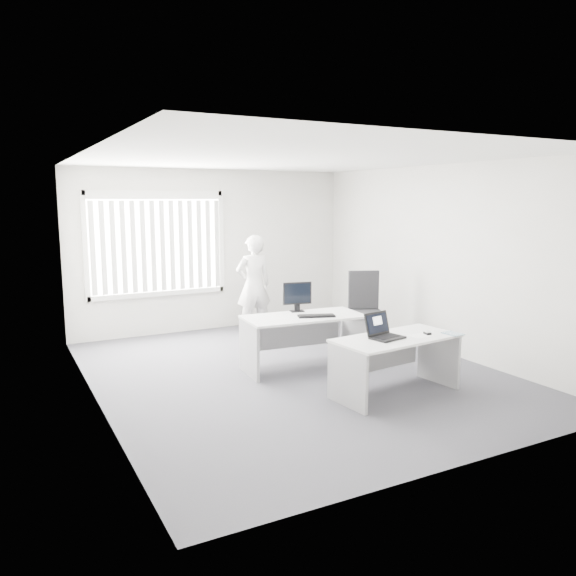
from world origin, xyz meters
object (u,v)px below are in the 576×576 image
office_chair (365,323)px  person (254,285)px  monitor (297,297)px  laptop (388,326)px  desk_near (396,353)px  desk_far (304,331)px

office_chair → person: size_ratio=0.69×
person → monitor: size_ratio=4.10×
laptop → monitor: monitor is taller
desk_near → monitor: monitor is taller
laptop → person: bearing=79.9°
desk_far → monitor: monitor is taller
monitor → desk_far: bearing=-90.6°
desk_near → person: person is taller
desk_near → laptop: laptop is taller
desk_near → monitor: size_ratio=3.82×
office_chair → laptop: (-1.17, -2.05, 0.48)m
laptop → office_chair: bearing=48.8°
desk_near → office_chair: (1.02, 2.02, -0.14)m
desk_far → person: bearing=88.6°
desk_far → person: size_ratio=0.98×
desk_near → office_chair: office_chair is taller
desk_far → desk_near: bearing=-67.1°
person → laptop: person is taller
desk_near → desk_far: bearing=102.3°
office_chair → laptop: bearing=-97.8°
desk_near → desk_far: (-0.46, 1.39, 0.03)m
desk_near → office_chair: 2.27m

